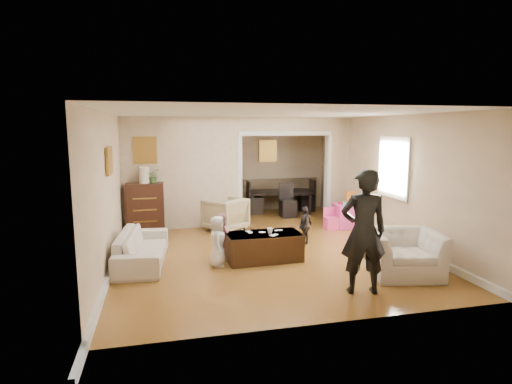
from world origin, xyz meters
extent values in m
plane|color=#9E6628|center=(0.00, 0.00, 0.00)|extent=(7.00, 7.00, 0.00)
cube|color=beige|center=(-1.38, 1.80, 1.30)|extent=(2.75, 0.18, 2.60)
cube|color=beige|center=(2.48, 1.80, 1.30)|extent=(0.55, 0.18, 2.60)
cube|color=beige|center=(1.10, 1.80, 2.42)|extent=(2.22, 0.18, 0.35)
cube|color=white|center=(2.73, -0.40, 1.55)|extent=(0.03, 0.95, 1.10)
cube|color=brown|center=(-2.20, 1.70, 1.85)|extent=(0.45, 0.03, 0.55)
cube|color=brown|center=(-2.71, -0.60, 1.80)|extent=(0.03, 0.55, 0.40)
cube|color=brown|center=(1.10, 3.44, 1.70)|extent=(0.45, 0.03, 0.55)
imported|color=beige|center=(-2.24, -0.66, 0.28)|extent=(0.91, 1.97, 0.56)
imported|color=tan|center=(-0.47, 1.31, 0.38)|extent=(1.15, 1.15, 0.76)
imported|color=beige|center=(1.86, -2.22, 0.36)|extent=(1.27, 1.16, 0.71)
cube|color=#371710|center=(-2.24, 1.53, 0.56)|extent=(0.82, 0.46, 1.13)
cylinder|color=#F1DEC4|center=(-2.24, 1.53, 1.31)|extent=(0.22, 0.22, 0.36)
imported|color=#42672E|center=(-2.04, 1.53, 1.28)|extent=(0.28, 0.25, 0.31)
cube|color=#321D10|center=(-0.13, -0.98, 0.25)|extent=(1.33, 0.70, 0.49)
imported|color=white|center=(-0.03, -1.03, 0.54)|extent=(0.11, 0.11, 0.10)
cube|color=#DE3A9B|center=(2.40, 0.97, 0.27)|extent=(0.62, 0.62, 0.55)
cube|color=gold|center=(2.52, 1.07, 0.70)|extent=(0.21, 0.09, 0.30)
cylinder|color=#29CDC5|center=(2.30, 0.92, 0.59)|extent=(0.08, 0.08, 0.08)
cube|color=red|center=(2.28, 1.09, 0.57)|extent=(0.09, 0.08, 0.05)
imported|color=white|center=(2.45, 0.85, 0.57)|extent=(0.24, 0.24, 0.06)
imported|color=black|center=(1.38, 3.04, 0.31)|extent=(1.92, 1.36, 0.61)
imported|color=black|center=(0.87, -2.72, 0.90)|extent=(0.72, 0.54, 1.79)
imported|color=silver|center=(-0.98, -1.13, 0.44)|extent=(0.34, 0.46, 0.87)
imported|color=#C67C84|center=(-0.83, -0.68, 0.41)|extent=(0.44, 0.49, 0.82)
imported|color=black|center=(0.92, -0.23, 0.40)|extent=(0.48, 0.46, 0.80)
cube|color=white|center=(-0.02, -1.16, 0.49)|extent=(0.13, 0.14, 0.00)
cube|color=white|center=(-0.36, -0.88, 0.49)|extent=(0.09, 0.11, 0.00)
cube|color=white|center=(0.05, -1.11, 0.49)|extent=(0.10, 0.09, 0.00)
cube|color=white|center=(-0.15, -0.90, 0.49)|extent=(0.13, 0.13, 0.00)
cube|color=white|center=(0.20, -0.82, 0.49)|extent=(0.10, 0.08, 0.00)
cube|color=white|center=(-0.37, -0.77, 0.49)|extent=(0.11, 0.11, 0.00)
cube|color=white|center=(0.15, -0.84, 0.49)|extent=(0.09, 0.08, 0.00)
camera|label=1|loc=(-1.88, -7.85, 2.33)|focal=28.82mm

